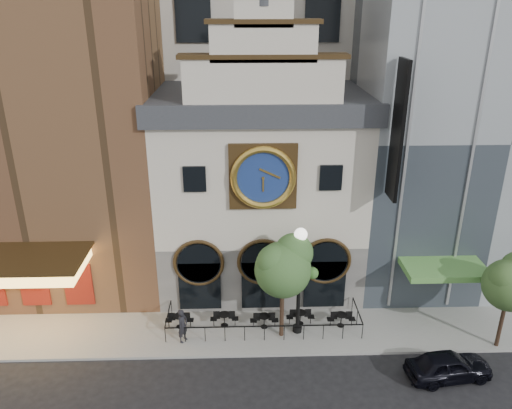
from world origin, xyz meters
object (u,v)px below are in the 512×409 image
(bistro_3, at_px, (300,317))
(tree_left, at_px, (284,265))
(bistro_2, at_px, (264,320))
(pedestrian, at_px, (183,326))
(car_right, at_px, (449,366))
(bistro_1, at_px, (224,319))
(tree_right, at_px, (511,281))
(lamppost, at_px, (299,270))
(bistro_0, at_px, (179,320))
(bistro_4, at_px, (341,319))

(bistro_3, height_order, tree_left, tree_left)
(bistro_2, xyz_separation_m, pedestrian, (-4.40, -1.07, 0.50))
(bistro_2, xyz_separation_m, car_right, (8.79, -4.13, 0.10))
(bistro_1, xyz_separation_m, car_right, (11.03, -4.35, 0.10))
(tree_right, bearing_deg, bistro_1, 171.61)
(bistro_2, height_order, lamppost, lamppost)
(bistro_1, bearing_deg, tree_right, -8.39)
(bistro_2, height_order, car_right, car_right)
(bistro_2, height_order, bistro_3, same)
(bistro_0, xyz_separation_m, pedestrian, (0.34, -1.23, 0.50))
(bistro_0, relative_size, lamppost, 0.25)
(bistro_0, bearing_deg, car_right, -17.60)
(bistro_4, relative_size, car_right, 0.38)
(bistro_0, relative_size, tree_right, 0.29)
(bistro_2, height_order, pedestrian, pedestrian)
(car_right, bearing_deg, bistro_2, 56.87)
(pedestrian, height_order, tree_right, tree_right)
(bistro_4, distance_m, tree_left, 5.18)
(car_right, relative_size, pedestrian, 2.15)
(car_right, relative_size, tree_right, 0.78)
(car_right, relative_size, tree_left, 0.70)
(pedestrian, distance_m, tree_left, 6.34)
(bistro_0, distance_m, pedestrian, 1.37)
(bistro_1, relative_size, bistro_4, 1.00)
(tree_right, bearing_deg, bistro_3, 167.93)
(car_right, xyz_separation_m, lamppost, (-6.98, 3.71, 3.33))
(bistro_1, height_order, tree_left, tree_left)
(bistro_4, relative_size, tree_right, 0.29)
(bistro_2, height_order, bistro_4, same)
(bistro_3, relative_size, pedestrian, 0.82)
(bistro_3, distance_m, tree_left, 4.14)
(bistro_2, relative_size, bistro_3, 1.00)
(car_right, bearing_deg, bistro_4, 39.36)
(car_right, distance_m, pedestrian, 13.55)
(bistro_1, xyz_separation_m, pedestrian, (-2.16, -1.29, 0.50))
(bistro_2, relative_size, bistro_4, 1.00)
(bistro_0, distance_m, tree_left, 6.95)
(bistro_3, relative_size, lamppost, 0.25)
(bistro_1, xyz_separation_m, tree_right, (14.56, -2.15, 3.47))
(bistro_3, height_order, car_right, car_right)
(car_right, bearing_deg, lamppost, 54.06)
(bistro_0, relative_size, pedestrian, 0.82)
(tree_left, bearing_deg, tree_right, -6.18)
(bistro_0, bearing_deg, tree_right, -6.98)
(bistro_3, height_order, tree_right, tree_right)
(bistro_0, distance_m, bistro_4, 9.06)
(bistro_3, distance_m, bistro_4, 2.29)
(tree_left, bearing_deg, bistro_0, 171.45)
(bistro_3, height_order, pedestrian, pedestrian)
(bistro_1, height_order, bistro_3, same)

